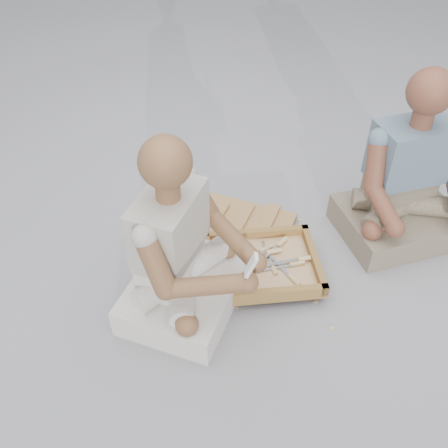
# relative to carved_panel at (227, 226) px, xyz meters

# --- Properties ---
(ground) EXTENTS (60.00, 60.00, 0.00)m
(ground) POSITION_rel_carved_panel_xyz_m (0.11, -0.46, -0.02)
(ground) COLOR gray
(ground) RESTS_ON ground
(carved_panel) EXTENTS (0.71, 0.58, 0.04)m
(carved_panel) POSITION_rel_carved_panel_xyz_m (0.00, 0.00, 0.00)
(carved_panel) COLOR olive
(carved_panel) RESTS_ON ground
(tool_tray) EXTENTS (0.57, 0.48, 0.07)m
(tool_tray) POSITION_rel_carved_panel_xyz_m (0.17, -0.30, 0.04)
(tool_tray) COLOR brown
(tool_tray) RESTS_ON carved_panel
(chisel_0) EXTENTS (0.19, 0.14, 0.02)m
(chisel_0) POSITION_rel_carved_panel_xyz_m (0.14, -0.35, 0.05)
(chisel_0) COLOR silver
(chisel_0) RESTS_ON tool_tray
(chisel_1) EXTENTS (0.15, 0.19, 0.02)m
(chisel_1) POSITION_rel_carved_panel_xyz_m (0.25, -0.18, 0.06)
(chisel_1) COLOR silver
(chisel_1) RESTS_ON tool_tray
(chisel_2) EXTENTS (0.19, 0.15, 0.02)m
(chisel_2) POSITION_rel_carved_panel_xyz_m (0.17, -0.22, 0.05)
(chisel_2) COLOR silver
(chisel_2) RESTS_ON tool_tray
(chisel_3) EXTENTS (0.21, 0.09, 0.02)m
(chisel_3) POSITION_rel_carved_panel_xyz_m (0.21, -0.23, 0.06)
(chisel_3) COLOR silver
(chisel_3) RESTS_ON tool_tray
(chisel_4) EXTENTS (0.14, 0.19, 0.02)m
(chisel_4) POSITION_rel_carved_panel_xyz_m (0.30, -0.37, 0.05)
(chisel_4) COLOR silver
(chisel_4) RESTS_ON tool_tray
(chisel_5) EXTENTS (0.13, 0.20, 0.02)m
(chisel_5) POSITION_rel_carved_panel_xyz_m (0.11, -0.32, 0.05)
(chisel_5) COLOR silver
(chisel_5) RESTS_ON tool_tray
(chisel_6) EXTENTS (0.08, 0.22, 0.02)m
(chisel_6) POSITION_rel_carved_panel_xyz_m (0.22, -0.30, 0.05)
(chisel_6) COLOR silver
(chisel_6) RESTS_ON tool_tray
(chisel_7) EXTENTS (0.22, 0.08, 0.02)m
(chisel_7) POSITION_rel_carved_panel_xyz_m (0.35, -0.27, 0.06)
(chisel_7) COLOR silver
(chisel_7) RESTS_ON tool_tray
(chisel_8) EXTENTS (0.22, 0.08, 0.02)m
(chisel_8) POSITION_rel_carved_panel_xyz_m (0.31, -0.30, 0.05)
(chisel_8) COLOR silver
(chisel_8) RESTS_ON tool_tray
(wood_chip_0) EXTENTS (0.02, 0.02, 0.00)m
(wood_chip_0) POSITION_rel_carved_panel_xyz_m (0.37, 0.09, -0.02)
(wood_chip_0) COLOR tan
(wood_chip_0) RESTS_ON ground
(wood_chip_1) EXTENTS (0.02, 0.02, 0.00)m
(wood_chip_1) POSITION_rel_carved_panel_xyz_m (0.41, -0.45, -0.02)
(wood_chip_1) COLOR tan
(wood_chip_1) RESTS_ON ground
(wood_chip_2) EXTENTS (0.02, 0.02, 0.00)m
(wood_chip_2) POSITION_rel_carved_panel_xyz_m (0.06, -0.50, -0.02)
(wood_chip_2) COLOR tan
(wood_chip_2) RESTS_ON ground
(wood_chip_3) EXTENTS (0.02, 0.02, 0.00)m
(wood_chip_3) POSITION_rel_carved_panel_xyz_m (0.13, -0.47, -0.02)
(wood_chip_3) COLOR tan
(wood_chip_3) RESTS_ON ground
(wood_chip_4) EXTENTS (0.02, 0.02, 0.00)m
(wood_chip_4) POSITION_rel_carved_panel_xyz_m (0.11, -0.43, -0.02)
(wood_chip_4) COLOR tan
(wood_chip_4) RESTS_ON ground
(wood_chip_5) EXTENTS (0.02, 0.02, 0.00)m
(wood_chip_5) POSITION_rel_carved_panel_xyz_m (0.33, -0.16, -0.02)
(wood_chip_5) COLOR tan
(wood_chip_5) RESTS_ON ground
(wood_chip_6) EXTENTS (0.02, 0.02, 0.00)m
(wood_chip_6) POSITION_rel_carved_panel_xyz_m (0.46, -0.59, -0.02)
(wood_chip_6) COLOR tan
(wood_chip_6) RESTS_ON ground
(wood_chip_7) EXTENTS (0.02, 0.02, 0.00)m
(wood_chip_7) POSITION_rel_carved_panel_xyz_m (0.40, -0.36, -0.02)
(wood_chip_7) COLOR tan
(wood_chip_7) RESTS_ON ground
(wood_chip_8) EXTENTS (0.02, 0.02, 0.00)m
(wood_chip_8) POSITION_rel_carved_panel_xyz_m (0.37, -0.14, -0.02)
(wood_chip_8) COLOR tan
(wood_chip_8) RESTS_ON ground
(wood_chip_9) EXTENTS (0.02, 0.02, 0.00)m
(wood_chip_9) POSITION_rel_carved_panel_xyz_m (0.04, -0.18, -0.02)
(wood_chip_9) COLOR tan
(wood_chip_9) RESTS_ON ground
(wood_chip_10) EXTENTS (0.02, 0.02, 0.00)m
(wood_chip_10) POSITION_rel_carved_panel_xyz_m (0.30, -0.27, -0.02)
(wood_chip_10) COLOR tan
(wood_chip_10) RESTS_ON ground
(craftsman) EXTENTS (0.62, 0.63, 0.83)m
(craftsman) POSITION_rel_carved_panel_xyz_m (-0.16, -0.48, 0.26)
(craftsman) COLOR silver
(craftsman) RESTS_ON ground
(companion) EXTENTS (0.66, 0.59, 0.85)m
(companion) POSITION_rel_carved_panel_xyz_m (0.84, 0.04, 0.26)
(companion) COLOR gray
(companion) RESTS_ON ground
(mobile_phone) EXTENTS (0.05, 0.04, 0.10)m
(mobile_phone) POSITION_rel_carved_panel_xyz_m (0.12, -0.62, 0.37)
(mobile_phone) COLOR white
(mobile_phone) RESTS_ON craftsman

